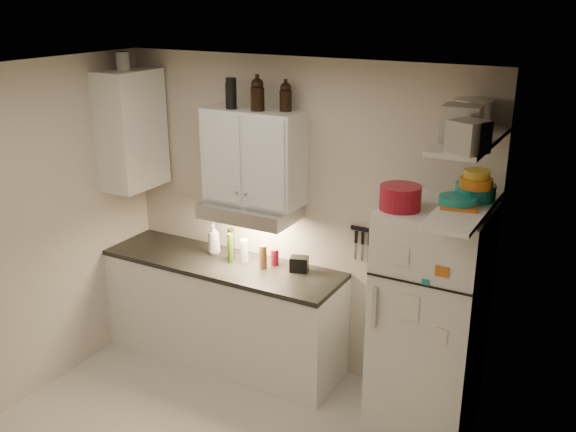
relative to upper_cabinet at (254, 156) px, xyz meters
The scene contains 35 objects.
ceiling 1.58m from the upper_cabinet, 77.33° to the right, with size 3.20×3.00×0.02m, color silver.
back_wall 0.63m from the upper_cabinet, 30.26° to the left, with size 3.20×0.02×2.60m, color beige.
left_wall 1.94m from the upper_cabinet, 134.46° to the right, with size 0.02×3.00×2.60m, color beige.
right_wall 2.39m from the upper_cabinet, 34.95° to the right, with size 0.02×3.00×2.60m, color beige.
base_cabinet 1.41m from the upper_cabinet, 151.63° to the right, with size 2.10×0.60×0.88m, color white.
countertop 0.97m from the upper_cabinet, 151.63° to the right, with size 2.10×0.62×0.04m, color black.
upper_cabinet is the anchor object (origin of this frame).
side_cabinet 1.15m from the upper_cabinet, behind, with size 0.33×0.55×1.00m, color white.
range_hood 0.44m from the upper_cabinet, 90.00° to the right, with size 0.76×0.46×0.12m, color silver.
fridge 1.84m from the upper_cabinet, ahead, with size 0.70×0.68×1.70m, color silver.
shelf_hi 1.82m from the upper_cabinet, 10.05° to the right, with size 0.30×0.95×0.03m, color white.
shelf_lo 1.78m from the upper_cabinet, 10.05° to the right, with size 0.30×0.95×0.03m, color white.
knife_strip 1.13m from the upper_cabinet, ahead, with size 0.42×0.02×0.03m, color black.
dutch_oven 1.38m from the upper_cabinet, 13.83° to the right, with size 0.28×0.28×0.16m, color maroon.
book_stack 1.75m from the upper_cabinet, ahead, with size 0.22×0.28×0.09m, color #CA6219.
spice_jar 1.68m from the upper_cabinet, ahead, with size 0.07×0.07×0.11m, color silver.
stock_pot 1.75m from the upper_cabinet, ahead, with size 0.26×0.26×0.19m, color silver.
tin_a 1.84m from the upper_cabinet, 14.30° to the right, with size 0.22×0.20×0.22m, color #AAAAAD.
tin_b 2.01m from the upper_cabinet, 20.93° to the right, with size 0.18×0.18×0.18m, color #AAAAAD.
bowl_teal 1.77m from the upper_cabinet, ahead, with size 0.26×0.26×0.10m, color #18847E.
bowl_orange 1.80m from the upper_cabinet, ahead, with size 0.21×0.21×0.06m, color #C16012.
bowl_yellow 1.80m from the upper_cabinet, ahead, with size 0.16×0.16×0.05m, color gold.
plates 1.73m from the upper_cabinet, 10.06° to the right, with size 0.24×0.24×0.06m, color #18847E.
growler_a 0.51m from the upper_cabinet, 31.82° to the right, with size 0.11×0.11×0.25m, color black, non-canonical shape.
growler_b 0.56m from the upper_cabinet, 10.02° to the left, with size 0.09×0.09×0.22m, color black, non-canonical shape.
thermos_a 0.51m from the upper_cabinet, 162.23° to the right, with size 0.07×0.07×0.19m, color black.
thermos_b 0.52m from the upper_cabinet, 157.06° to the right, with size 0.08×0.08×0.24m, color black.
side_jar 1.35m from the upper_cabinet, behind, with size 0.11×0.11×0.15m, color silver.
soap_bottle 0.86m from the upper_cabinet, behind, with size 0.12×0.12×0.30m, color white.
pepper_mill 0.82m from the upper_cabinet, 34.87° to the right, with size 0.06×0.06×0.20m, color brown.
oil_bottle 0.81m from the upper_cabinet, 147.57° to the right, with size 0.05×0.05×0.25m, color #315816.
vinegar_bottle 0.80m from the upper_cabinet, 166.49° to the right, with size 0.06×0.06×0.27m, color black.
clear_bottle 0.81m from the upper_cabinet, 147.74° to the right, with size 0.07×0.07×0.20m, color silver.
red_jar 0.85m from the upper_cabinet, ahead, with size 0.07×0.07×0.14m, color maroon.
caddy 0.94m from the upper_cabinet, ahead, with size 0.14×0.10×0.12m, color black.
Camera 1 is at (2.33, -2.86, 3.05)m, focal length 40.00 mm.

